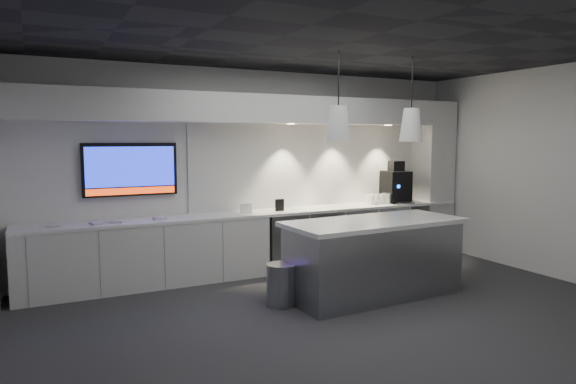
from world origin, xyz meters
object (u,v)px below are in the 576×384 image
island (374,258)px  coffee_machine (396,185)px  bin (281,285)px  wall_tv (130,170)px

island → coffee_machine: 2.55m
island → bin: bearing=168.3°
bin → coffee_machine: size_ratio=0.71×
wall_tv → bin: size_ratio=2.51×
island → coffee_machine: coffee_machine is taller
island → bin: (-1.20, 0.19, -0.24)m
wall_tv → island: wall_tv is taller
island → coffee_machine: size_ratio=3.31×
wall_tv → island: size_ratio=0.54×
wall_tv → island: bearing=-37.7°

